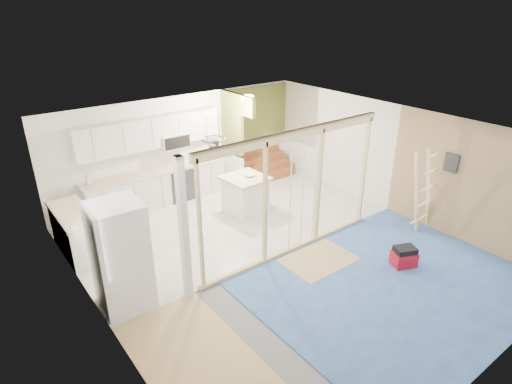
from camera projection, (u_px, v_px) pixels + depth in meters
room at (282, 198)px, 8.16m from camera, size 7.01×8.01×2.61m
floor_overlays at (281, 253)px, 8.77m from camera, size 7.00×8.00×0.03m
stud_frame at (271, 187)px, 7.88m from camera, size 4.66×0.14×2.60m
base_cabinets at (136, 199)px, 10.05m from camera, size 4.45×2.24×0.93m
upper_cabinets at (152, 134)px, 10.24m from camera, size 3.60×0.41×0.85m
green_partition at (252, 147)px, 12.08m from camera, size 2.25×1.51×2.60m
pot_rack at (214, 142)px, 9.07m from camera, size 0.52×0.52×0.72m
sheathing_panel at (477, 187)px, 8.63m from camera, size 0.02×4.00×2.60m
electrical_panel at (451, 163)px, 8.89m from camera, size 0.04×0.30×0.40m
ceiling_light at (247, 97)px, 10.59m from camera, size 0.32×0.32×0.08m
fridge at (121, 256)px, 6.95m from camera, size 0.85×0.82×1.89m
island at (246, 195)px, 10.29m from camera, size 1.00×1.00×0.92m
bowl at (249, 175)px, 10.13m from camera, size 0.27×0.27×0.06m
soap_bottle_a at (88, 178)px, 9.59m from camera, size 0.14×0.14×0.33m
soap_bottle_b at (185, 159)px, 10.94m from camera, size 0.09×0.09×0.18m
toolbox at (404, 257)px, 8.28m from camera, size 0.53×0.48×0.42m
ladder at (424, 190)px, 9.24m from camera, size 1.04×0.11×1.94m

